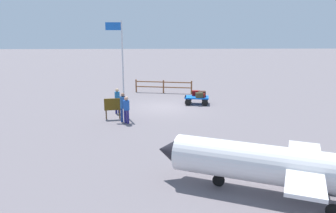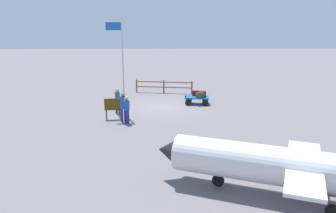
% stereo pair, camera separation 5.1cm
% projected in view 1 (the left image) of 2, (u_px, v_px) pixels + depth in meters
% --- Properties ---
extents(ground_plane, '(120.00, 120.00, 0.00)m').
position_uv_depth(ground_plane, '(164.00, 107.00, 23.77)').
color(ground_plane, slate).
extents(luggage_cart, '(1.86, 1.40, 0.56)m').
position_uv_depth(luggage_cart, '(196.00, 99.00, 24.62)').
color(luggage_cart, blue).
rests_on(luggage_cart, ground).
extents(suitcase_maroon, '(0.68, 0.48, 0.26)m').
position_uv_depth(suitcase_maroon, '(201.00, 95.00, 24.39)').
color(suitcase_maroon, maroon).
rests_on(suitcase_maroon, luggage_cart).
extents(suitcase_navy, '(0.63, 0.39, 0.38)m').
position_uv_depth(suitcase_navy, '(196.00, 93.00, 24.90)').
color(suitcase_navy, maroon).
rests_on(suitcase_navy, luggage_cart).
extents(suitcase_tan, '(0.56, 0.38, 0.36)m').
position_uv_depth(suitcase_tan, '(199.00, 95.00, 24.23)').
color(suitcase_tan, '#393822').
rests_on(suitcase_tan, luggage_cart).
extents(suitcase_grey, '(0.54, 0.38, 0.38)m').
position_uv_depth(suitcase_grey, '(202.00, 94.00, 24.70)').
color(suitcase_grey, '#432920').
rests_on(suitcase_grey, luggage_cart).
extents(worker_lead, '(0.47, 0.47, 1.77)m').
position_uv_depth(worker_lead, '(123.00, 105.00, 19.97)').
color(worker_lead, navy).
rests_on(worker_lead, ground).
extents(worker_trailing, '(0.45, 0.45, 1.66)m').
position_uv_depth(worker_trailing, '(117.00, 99.00, 21.90)').
color(worker_trailing, navy).
rests_on(worker_trailing, ground).
extents(worker_supervisor, '(0.50, 0.50, 1.63)m').
position_uv_depth(worker_supervisor, '(126.00, 108.00, 19.64)').
color(worker_supervisor, navy).
rests_on(worker_supervisor, ground).
extents(airplane_near, '(9.39, 5.20, 2.95)m').
position_uv_depth(airplane_near, '(295.00, 168.00, 10.99)').
color(airplane_near, white).
rests_on(airplane_near, ground).
extents(flagpole, '(1.04, 0.10, 5.94)m').
position_uv_depth(flagpole, '(121.00, 61.00, 21.00)').
color(flagpole, silver).
rests_on(flagpole, ground).
extents(signboard, '(1.03, 0.22, 1.30)m').
position_uv_depth(signboard, '(113.00, 106.00, 20.60)').
color(signboard, '#4C3319').
rests_on(signboard, ground).
extents(wooden_fence, '(4.85, 0.98, 1.10)m').
position_uv_depth(wooden_fence, '(163.00, 85.00, 28.64)').
color(wooden_fence, brown).
rests_on(wooden_fence, ground).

